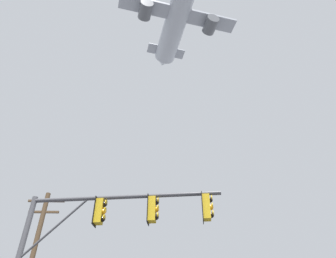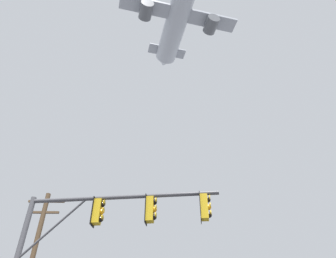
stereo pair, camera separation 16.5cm
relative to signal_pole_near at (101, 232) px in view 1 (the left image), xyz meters
name	(u,v)px [view 1 (the left image)]	position (x,y,z in m)	size (l,w,h in m)	color
signal_pole_near	(101,232)	(0.00, 0.00, 0.00)	(7.05, 1.10, 6.42)	#4C4C51
airplane	(180,9)	(4.85, 20.56, 46.94)	(21.52, 27.86, 7.62)	#B7BCC6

